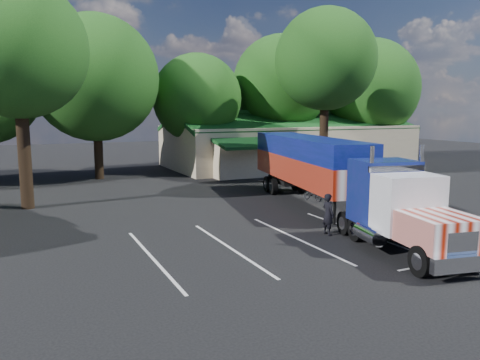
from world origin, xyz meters
name	(u,v)px	position (x,y,z in m)	size (l,w,h in m)	color
ground	(239,212)	(0.00, 0.00, 0.00)	(120.00, 120.00, 0.00)	black
event_hall	(288,143)	(13.74, 17.81, 2.21)	(24.20, 14.12, 5.55)	beige
tree_row_c	(95,78)	(-5.00, 16.20, 8.04)	(10.00, 10.00, 13.05)	black
tree_row_d	(197,98)	(4.00, 17.50, 6.58)	(8.00, 8.00, 10.60)	black
tree_row_e	(281,84)	(13.00, 18.00, 8.09)	(9.60, 9.60, 12.90)	black
tree_row_f	(369,89)	(23.00, 16.80, 7.79)	(10.40, 10.40, 13.00)	black
tree_near_left	(17,49)	(-10.50, 6.00, 8.81)	(7.60, 7.60, 12.65)	black
tree_near_right	(326,60)	(11.50, 8.50, 9.46)	(8.00, 8.00, 13.50)	black
semi_truck	(326,170)	(4.17, -2.14, 2.36)	(6.18, 19.98, 4.16)	black
woman	(328,214)	(1.60, -6.00, 0.94)	(0.69, 0.45, 1.88)	black
bicycle	(313,194)	(5.50, 1.00, 0.42)	(0.56, 1.60, 0.84)	black
silver_sedan	(223,166)	(5.00, 14.00, 0.75)	(1.59, 4.57, 1.51)	#9C9DA3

